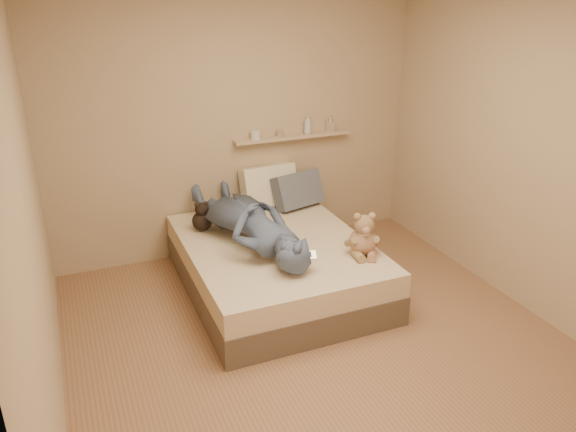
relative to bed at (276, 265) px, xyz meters
name	(u,v)px	position (x,y,z in m)	size (l,w,h in m)	color
room	(326,181)	(0.00, -0.93, 1.08)	(3.80, 3.80, 3.80)	#8C6548
bed	(276,265)	(0.00, 0.00, 0.00)	(1.50, 1.90, 0.45)	brown
game_console	(306,255)	(0.02, -0.59, 0.37)	(0.17, 0.10, 0.06)	#B7BABF
teddy_bear	(363,238)	(0.57, -0.50, 0.38)	(0.29, 0.31, 0.37)	tan
dark_plush	(202,218)	(-0.51, 0.48, 0.35)	(0.18, 0.18, 0.28)	black
pillow_cream	(269,186)	(0.26, 0.83, 0.43)	(0.55, 0.16, 0.40)	beige
pillow_grey	(298,190)	(0.51, 0.69, 0.40)	(0.50, 0.14, 0.34)	#575D69
person	(249,221)	(-0.20, 0.09, 0.42)	(0.59, 1.61, 0.38)	#425067
wall_shelf	(293,137)	(0.55, 0.91, 0.88)	(1.20, 0.12, 0.03)	tan
shelf_bottles	(299,128)	(0.62, 0.91, 0.96)	(0.88, 0.10, 0.19)	silver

